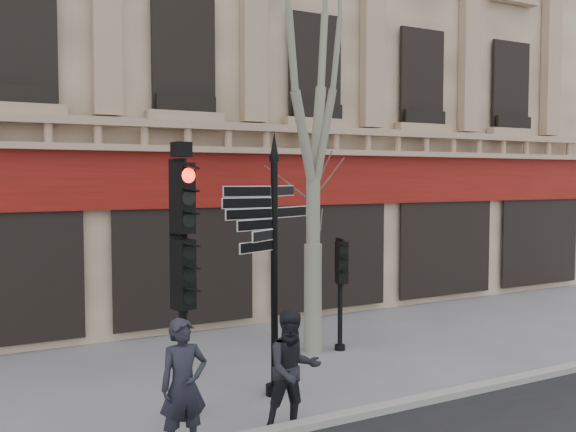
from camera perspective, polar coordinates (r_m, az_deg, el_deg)
name	(u,v)px	position (r m, az deg, el deg)	size (l,w,h in m)	color
ground	(285,396)	(11.16, -0.24, -15.68)	(80.00, 80.00, 0.00)	slate
kerb	(330,420)	(10.01, 3.77, -17.64)	(80.00, 0.25, 0.12)	#98958F
building	(105,16)	(22.95, -15.95, 16.76)	(28.00, 15.52, 18.00)	tan
fingerpost	(274,219)	(10.62, -1.22, -0.27)	(2.23, 2.23, 4.42)	black
traffic_signal_main	(182,246)	(9.71, -9.39, -2.61)	(0.51, 0.41, 4.18)	black
traffic_signal_secondary	(340,274)	(13.59, 4.67, -5.19)	(0.44, 0.36, 2.32)	black
plane_tree	(313,55)	(13.51, 2.28, 14.15)	(3.31, 3.31, 8.79)	gray
pedestrian_a	(183,386)	(8.88, -9.27, -14.69)	(0.66, 0.43, 1.80)	black
pedestrian_b	(293,370)	(9.54, 0.46, -13.51)	(0.85, 0.66, 1.75)	black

